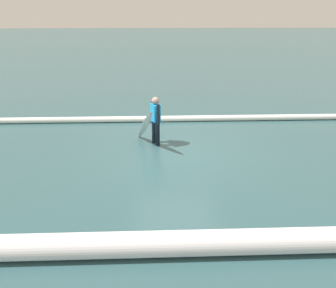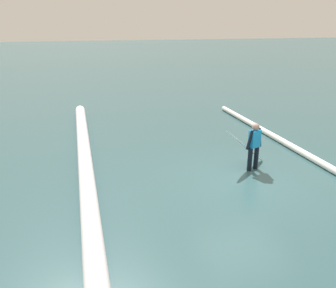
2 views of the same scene
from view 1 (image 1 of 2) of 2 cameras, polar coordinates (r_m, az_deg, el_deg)
The scene contains 5 objects.
ground_plane at distance 9.54m, azimuth 1.45°, elevation -1.09°, with size 166.20×166.20×0.00m, color #2F5257.
surfer at distance 9.72m, azimuth -2.19°, elevation 4.54°, with size 0.30×0.59×1.47m.
surfboard at distance 9.66m, azimuth -4.09°, elevation 3.26°, with size 0.63×1.65×1.32m.
wave_crest_foreground at distance 12.04m, azimuth -0.23°, elevation 4.45°, with size 0.22×0.22×15.45m, color white.
wave_crest_midground at distance 5.59m, azimuth -3.00°, elevation -17.12°, with size 0.43×0.43×16.47m, color white.
Camera 1 is at (0.74, 8.74, 3.74)m, focal length 34.79 mm.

